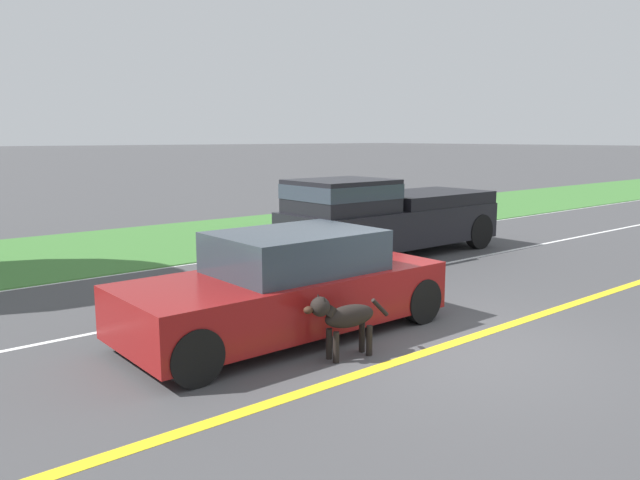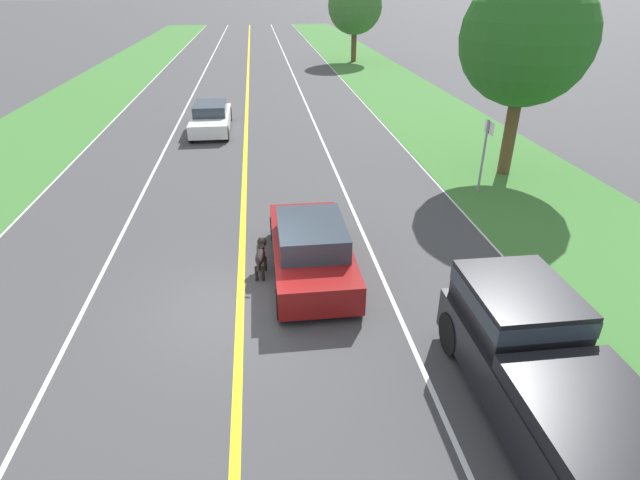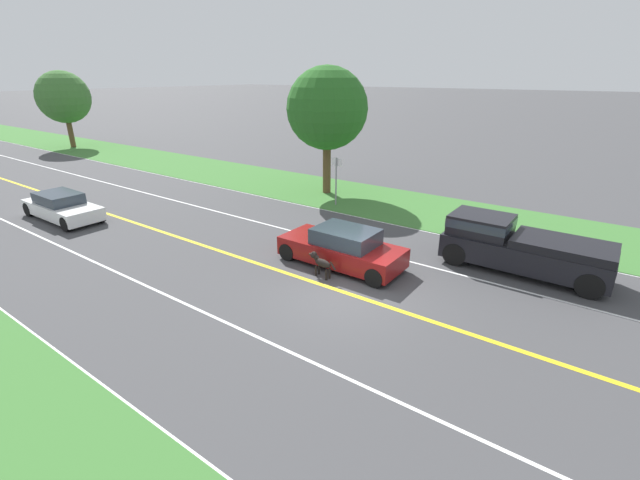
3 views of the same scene
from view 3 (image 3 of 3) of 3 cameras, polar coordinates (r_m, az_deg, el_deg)
name	(u,v)px [view 3 (image 3 of 3)]	position (r m, az deg, el deg)	size (l,w,h in m)	color
ground_plane	(345,293)	(13.99, 3.40, -7.03)	(400.00, 400.00, 0.00)	#424244
centre_divider_line	(345,293)	(13.99, 3.40, -7.02)	(0.18, 160.00, 0.01)	yellow
lane_edge_line_right	(430,232)	(19.77, 14.40, 1.04)	(0.14, 160.00, 0.01)	white
lane_edge_line_left	(157,428)	(9.92, -20.87, -22.38)	(0.14, 160.00, 0.01)	white
lane_dash_same_dir	(394,257)	(16.77, 9.87, -2.31)	(0.10, 160.00, 0.01)	white
lane_dash_oncoming	(274,344)	(11.61, -6.22, -13.66)	(0.10, 160.00, 0.01)	white
grass_verge_right	(453,215)	(22.46, 17.31, 3.20)	(6.00, 160.00, 0.03)	#3D7533
ego_car	(342,248)	(15.67, 2.98, -1.07)	(1.90, 4.61, 1.44)	maroon
dog	(321,262)	(14.82, 0.08, -2.98)	(0.36, 1.25, 0.86)	black
pickup_truck	(517,245)	(16.73, 24.82, -0.66)	(2.01, 5.51, 1.82)	black
oncoming_car	(62,207)	(24.22, -31.17, 3.81)	(1.81, 4.69, 1.28)	white
roadside_tree_right_near	(327,109)	(24.80, 0.96, 17.09)	(4.54, 4.54, 7.09)	brown
roadside_tree_right_far	(63,97)	(47.94, -31.02, 16.00)	(4.67, 4.67, 6.93)	brown
street_sign	(336,176)	(22.79, 2.19, 8.58)	(0.11, 0.64, 2.56)	gray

